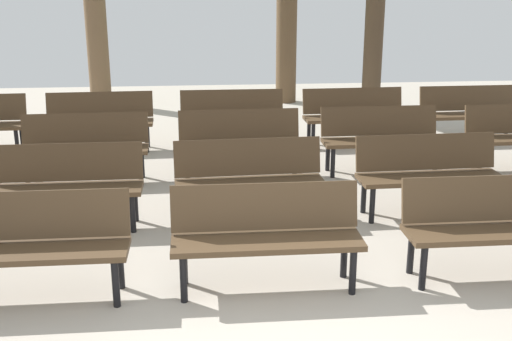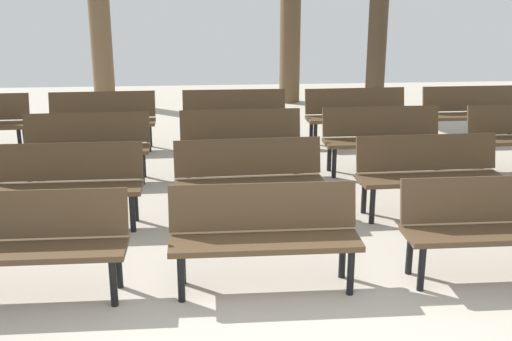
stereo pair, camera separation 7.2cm
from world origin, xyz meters
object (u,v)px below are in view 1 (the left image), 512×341
object	(u,v)px
bench_r2_c2	(240,139)
bench_r3_c2	(232,115)
bench_r1_c1	(65,181)
bench_r3_c3	(354,113)
bench_r0_c1	(30,240)
bench_r1_c3	(429,170)
bench_r3_c4	(470,110)
bench_r0_c2	(266,230)
tree_2	(96,21)
bench_r2_c3	(381,135)
bench_r1_c2	(249,175)
bench_r0_c3	(494,221)
bench_r3_c1	(100,118)
bench_r2_c1	(85,144)
tree_1	(374,33)

from	to	relation	value
bench_r2_c2	bench_r3_c2	bearing A→B (deg)	89.52
bench_r1_c1	bench_r3_c3	world-z (taller)	same
bench_r0_c1	bench_r1_c3	world-z (taller)	same
bench_r1_c1	bench_r3_c4	xyz separation A→B (m)	(5.76, 3.20, 0.00)
bench_r1_c3	bench_r0_c2	bearing A→B (deg)	-143.17
tree_2	bench_r3_c3	bearing A→B (deg)	-40.04
bench_r2_c3	bench_r1_c1	bearing A→B (deg)	-157.00
bench_r0_c1	bench_r1_c2	world-z (taller)	same
bench_r0_c3	bench_r3_c1	world-z (taller)	same
bench_r3_c1	bench_r3_c4	world-z (taller)	same
bench_r0_c3	tree_2	xyz separation A→B (m)	(-4.57, 8.42, 1.19)
bench_r2_c1	tree_2	distance (m)	5.50
bench_r0_c1	tree_1	xyz separation A→B (m)	(4.82, 7.33, 1.02)
bench_r3_c3	bench_r2_c1	bearing A→B (deg)	-159.78
bench_r0_c1	tree_2	world-z (taller)	tree_2
bench_r3_c3	tree_2	distance (m)	5.95
bench_r1_c3	bench_r3_c1	distance (m)	5.09
bench_r3_c2	bench_r2_c2	bearing A→B (deg)	-89.28
bench_r1_c1	bench_r2_c2	xyz separation A→B (m)	(1.94, 1.63, 0.00)
bench_r0_c3	bench_r3_c2	distance (m)	5.11
bench_r0_c2	tree_1	size ratio (longest dim) A/B	0.53
bench_r1_c3	bench_r3_c2	size ratio (longest dim) A/B	1.01
bench_r2_c3	tree_1	size ratio (longest dim) A/B	0.53
bench_r0_c3	bench_r2_c3	world-z (taller)	same
bench_r1_c3	bench_r3_c1	xyz separation A→B (m)	(-4.02, 3.12, 0.00)
bench_r3_c2	bench_r3_c3	distance (m)	1.92
bench_r0_c2	bench_r1_c1	xyz separation A→B (m)	(-1.95, 1.54, 0.00)
bench_r0_c1	bench_r1_c1	xyz separation A→B (m)	(-0.01, 1.56, 0.00)
bench_r1_c2	bench_r2_c1	distance (m)	2.52
bench_r3_c1	bench_r3_c4	distance (m)	5.85
bench_r2_c1	bench_r0_c1	bearing A→B (deg)	-90.39
bench_r1_c3	tree_1	size ratio (longest dim) A/B	0.53
bench_r1_c3	tree_1	world-z (taller)	tree_1
bench_r2_c2	tree_2	distance (m)	5.99
bench_r2_c1	bench_r3_c4	distance (m)	6.04
bench_r0_c2	tree_2	size ratio (longest dim) A/B	0.47
tree_1	bench_r0_c2	bearing A→B (deg)	-111.54
bench_r2_c2	bench_r3_c2	size ratio (longest dim) A/B	1.00
bench_r2_c3	bench_r3_c1	size ratio (longest dim) A/B	0.99
bench_r2_c3	bench_r3_c4	world-z (taller)	same
bench_r1_c2	bench_r1_c1	bearing A→B (deg)	178.35
bench_r0_c2	tree_1	world-z (taller)	tree_1
bench_r1_c2	bench_r3_c1	bearing A→B (deg)	120.38
bench_r0_c2	bench_r1_c1	bearing A→B (deg)	141.54
bench_r1_c2	bench_r2_c3	world-z (taller)	same
bench_r1_c2	bench_r3_c4	bearing A→B (deg)	37.27
bench_r3_c1	bench_r1_c2	bearing A→B (deg)	-58.71
bench_r0_c2	bench_r0_c3	size ratio (longest dim) A/B	1.00
bench_r1_c2	bench_r1_c3	bearing A→B (deg)	-1.76
bench_r1_c3	bench_r3_c3	world-z (taller)	same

